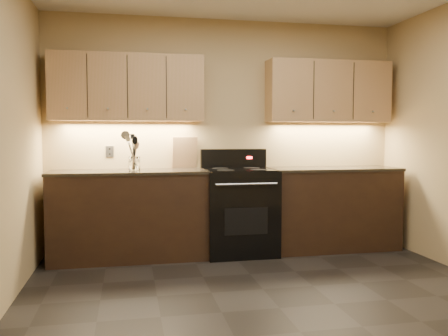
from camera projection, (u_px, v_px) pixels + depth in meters
The scene contains 15 objects.
floor at pixel (280, 308), 3.56m from camera, with size 4.00×4.00×0.00m, color black.
wall_back at pixel (226, 135), 5.43m from camera, with size 4.00×0.04×2.60m, color tan.
counter_left at pixel (129, 215), 4.97m from camera, with size 1.62×0.62×0.93m.
counter_right at pixel (332, 208), 5.43m from camera, with size 1.46×0.62×0.93m.
stove at pixel (239, 210), 5.19m from camera, with size 0.76×0.68×1.14m.
upper_cab_left at pixel (127, 88), 5.03m from camera, with size 1.60×0.30×0.70m, color tan.
upper_cab_right at pixel (328, 92), 5.48m from camera, with size 1.44×0.30×0.70m, color tan.
outlet_plate at pixel (110, 152), 5.18m from camera, with size 0.09×0.01×0.12m, color #B2B5BA.
utensil_crock at pixel (134, 164), 4.92m from camera, with size 0.12×0.12×0.15m.
cutting_board at pixel (185, 152), 5.31m from camera, with size 0.28×0.02×0.35m, color tan.
wooden_spoon at pixel (132, 155), 4.89m from camera, with size 0.06×0.06×0.29m, color tan, non-canonical shape.
black_spoon at pixel (134, 153), 4.92m from camera, with size 0.06×0.06×0.34m, color black, non-canonical shape.
black_turner at pixel (134, 151), 4.89m from camera, with size 0.08×0.08×0.38m, color black, non-canonical shape.
steel_spatula at pixel (137, 151), 4.92m from camera, with size 0.08×0.08×0.37m, color silver, non-canonical shape.
steel_skimmer at pixel (137, 150), 4.91m from camera, with size 0.09×0.09×0.39m, color silver, non-canonical shape.
Camera 1 is at (-1.10, -3.33, 1.30)m, focal length 38.00 mm.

